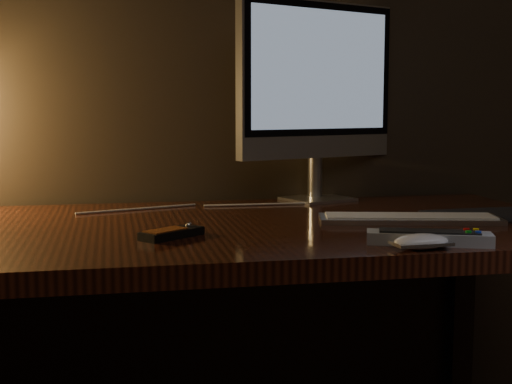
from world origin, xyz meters
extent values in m
cube|color=#3D180D|center=(0.00, 1.85, 0.73)|extent=(1.60, 0.75, 0.04)
cube|color=black|center=(0.75, 2.18, 0.35)|extent=(0.06, 0.06, 0.71)
cube|color=black|center=(0.00, 2.20, 0.45)|extent=(1.48, 0.02, 0.51)
cube|color=silver|center=(0.34, 2.19, 0.75)|extent=(0.20, 0.19, 0.01)
cylinder|color=silver|center=(0.34, 2.21, 0.81)|extent=(0.05, 0.05, 0.11)
cube|color=silver|center=(0.34, 2.18, 1.06)|extent=(0.46, 0.21, 0.40)
cube|color=black|center=(0.34, 2.17, 1.09)|extent=(0.43, 0.17, 0.34)
cube|color=#97AECE|center=(0.34, 2.16, 1.09)|extent=(0.40, 0.16, 0.30)
cube|color=silver|center=(0.43, 1.81, 0.76)|extent=(0.40, 0.19, 0.01)
cube|color=black|center=(0.64, 1.85, 0.75)|extent=(0.26, 0.22, 0.00)
ellipsoid|color=white|center=(0.33, 1.52, 0.76)|extent=(0.10, 0.06, 0.02)
cube|color=black|center=(-0.09, 1.72, 0.76)|extent=(0.13, 0.12, 0.02)
cube|color=brown|center=(-0.09, 1.72, 0.77)|extent=(0.09, 0.08, 0.00)
sphere|color=silver|center=(-0.09, 1.72, 0.77)|extent=(0.01, 0.01, 0.01)
cube|color=gray|center=(0.36, 1.56, 0.76)|extent=(0.22, 0.13, 0.02)
cube|color=black|center=(0.36, 1.56, 0.77)|extent=(0.18, 0.10, 0.00)
cylinder|color=red|center=(0.36, 1.56, 0.78)|extent=(0.01, 0.01, 0.00)
cylinder|color=#0C8C19|center=(0.36, 1.56, 0.78)|extent=(0.01, 0.01, 0.00)
cylinder|color=gold|center=(0.36, 1.56, 0.78)|extent=(0.01, 0.01, 0.00)
cylinder|color=#1433BF|center=(0.36, 1.56, 0.78)|extent=(0.01, 0.01, 0.00)
cylinder|color=white|center=(0.02, 2.10, 0.75)|extent=(0.58, 0.08, 0.01)
camera|label=1|loc=(-0.19, 0.40, 0.99)|focal=50.00mm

